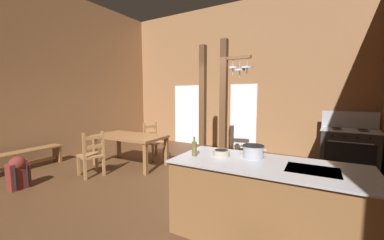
{
  "coord_description": "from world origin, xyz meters",
  "views": [
    {
      "loc": [
        2.62,
        -3.38,
        1.69
      ],
      "look_at": [
        -0.02,
        1.1,
        1.14
      ],
      "focal_mm": 21.48,
      "sensor_mm": 36.0,
      "label": 1
    }
  ],
  "objects": [
    {
      "name": "dining_table",
      "position": [
        -1.46,
        0.59,
        0.65
      ],
      "size": [
        1.74,
        0.97,
        0.74
      ],
      "color": "brown",
      "rests_on": "ground_plane"
    },
    {
      "name": "ladderback_chair_near_window",
      "position": [
        -1.58,
        -0.4,
        0.45
      ],
      "size": [
        0.54,
        0.54,
        0.95
      ],
      "color": "#9E7044",
      "rests_on": "ground_plane"
    },
    {
      "name": "glazed_door_back_left",
      "position": [
        -1.69,
        3.57,
        1.02
      ],
      "size": [
        1.0,
        0.01,
        2.05
      ],
      "primitive_type": "cube",
      "color": "white",
      "rests_on": "ground_plane"
    },
    {
      "name": "backpack",
      "position": [
        -2.16,
        -1.5,
        0.31
      ],
      "size": [
        0.31,
        0.32,
        0.6
      ],
      "color": "maroon",
      "rests_on": "ground_plane"
    },
    {
      "name": "kitchen_island",
      "position": [
        2.05,
        -0.73,
        0.46
      ],
      "size": [
        2.19,
        1.02,
        0.91
      ],
      "color": "brown",
      "rests_on": "ground_plane"
    },
    {
      "name": "bench_along_left_wall",
      "position": [
        -3.29,
        -0.89,
        0.31
      ],
      "size": [
        0.44,
        1.62,
        0.44
      ],
      "color": "brown",
      "rests_on": "ground_plane"
    },
    {
      "name": "stockpot_on_counter",
      "position": [
        1.85,
        -0.56,
        0.99
      ],
      "size": [
        0.34,
        0.27,
        0.16
      ],
      "color": "#A8AAB2",
      "rests_on": "kitchen_island"
    },
    {
      "name": "support_post_with_pot_rack",
      "position": [
        0.72,
        1.27,
        1.56
      ],
      "size": [
        0.69,
        0.24,
        2.88
      ],
      "color": "brown",
      "rests_on": "ground_plane"
    },
    {
      "name": "stove_range",
      "position": [
        3.09,
        2.87,
        0.48
      ],
      "size": [
        1.15,
        0.84,
        1.32
      ],
      "color": "#2C2C2C",
      "rests_on": "ground_plane"
    },
    {
      "name": "wall_back",
      "position": [
        0.0,
        3.65,
        2.27
      ],
      "size": [
        8.31,
        0.14,
        4.53
      ],
      "primitive_type": "cube",
      "color": "#93663F",
      "rests_on": "ground_plane"
    },
    {
      "name": "ground_plane",
      "position": [
        0.0,
        0.0,
        -0.05
      ],
      "size": [
        8.31,
        7.96,
        0.1
      ],
      "primitive_type": "cube",
      "color": "#4C301C"
    },
    {
      "name": "support_post_center",
      "position": [
        0.01,
        1.56,
        1.44
      ],
      "size": [
        0.14,
        0.14,
        2.88
      ],
      "color": "brown",
      "rests_on": "ground_plane"
    },
    {
      "name": "glazed_panel_back_right",
      "position": [
        0.38,
        3.57,
        1.02
      ],
      "size": [
        0.84,
        0.01,
        2.05
      ],
      "primitive_type": "cube",
      "color": "white",
      "rests_on": "ground_plane"
    },
    {
      "name": "ladderback_chair_by_post",
      "position": [
        -1.44,
        1.42,
        0.45
      ],
      "size": [
        0.53,
        0.53,
        0.95
      ],
      "color": "#9E7044",
      "rests_on": "ground_plane"
    },
    {
      "name": "mixing_bowl_on_counter",
      "position": [
        1.47,
        -0.68,
        0.95
      ],
      "size": [
        0.21,
        0.21,
        0.08
      ],
      "color": "#B2A893",
      "rests_on": "kitchen_island"
    },
    {
      "name": "bottle_tall_on_counter",
      "position": [
        1.17,
        -0.86,
        1.01
      ],
      "size": [
        0.07,
        0.07,
        0.25
      ],
      "color": "brown",
      "rests_on": "kitchen_island"
    },
    {
      "name": "wall_left",
      "position": [
        -3.82,
        0.0,
        2.27
      ],
      "size": [
        0.14,
        7.96,
        4.53
      ],
      "primitive_type": "cube",
      "color": "#93663F",
      "rests_on": "ground_plane"
    }
  ]
}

